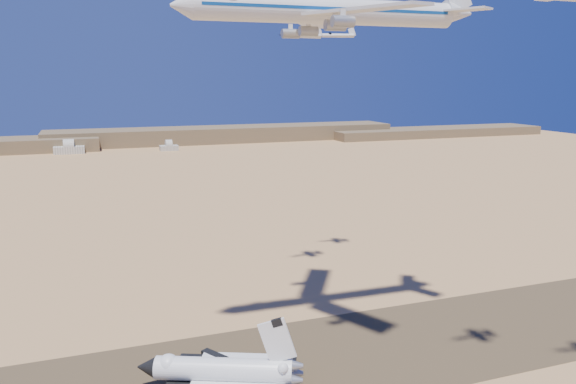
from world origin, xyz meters
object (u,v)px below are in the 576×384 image
object	(u,v)px
chase_jet_d	(303,36)
shuttle	(222,372)
chase_jet_e	(337,35)
carrier_747	(320,11)

from	to	relation	value
chase_jet_d	shuttle	bearing A→B (deg)	-132.30
shuttle	chase_jet_d	size ratio (longest dim) A/B	2.49
shuttle	chase_jet_e	bearing A→B (deg)	73.05
chase_jet_d	chase_jet_e	size ratio (longest dim) A/B	1.08
shuttle	carrier_747	world-z (taller)	carrier_747
shuttle	carrier_747	size ratio (longest dim) A/B	0.51
shuttle	chase_jet_d	bearing A→B (deg)	77.21
carrier_747	chase_jet_e	size ratio (longest dim) A/B	5.26
shuttle	chase_jet_e	distance (m)	131.34
carrier_747	chase_jet_e	world-z (taller)	carrier_747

